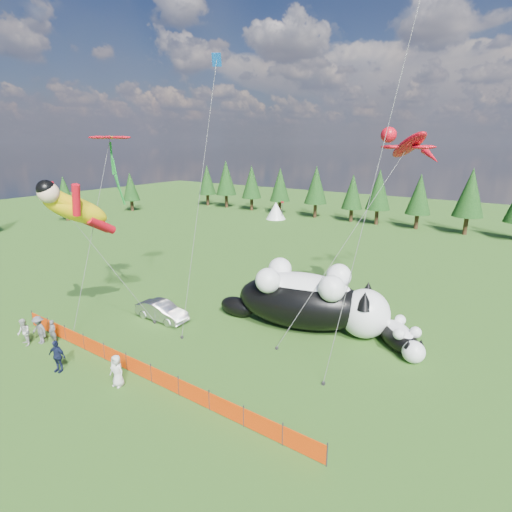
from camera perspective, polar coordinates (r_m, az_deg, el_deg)
The scene contains 16 objects.
ground at distance 25.06m, azimuth -10.90°, elevation -13.43°, with size 160.00×160.00×0.00m, color black.
safety_fence at distance 23.13m, azimuth -16.41°, elevation -15.08°, with size 22.06×0.06×1.10m.
tree_line at distance 62.64m, azimuth 19.67°, elevation 7.55°, with size 90.00×4.00×8.00m, color black, non-canonical shape.
festival_tents at distance 56.29m, azimuth 28.86°, elevation 2.93°, with size 50.00×3.20×2.80m, color white, non-canonical shape.
cat_large at distance 27.12m, azimuth 7.63°, elevation -6.12°, with size 11.80×6.16×4.31m.
cat_small at distance 26.12m, azimuth 19.90°, elevation -10.80°, with size 3.89×3.88×1.77m.
car at distance 29.27m, azimuth -13.30°, elevation -7.65°, with size 1.42×4.06×1.34m, color #AAABAF.
spectator_a at distance 28.33m, azimuth -27.04°, elevation -9.64°, with size 0.57×0.37×1.55m, color #525256.
spectator_b at distance 28.86m, azimuth -30.25°, elevation -9.43°, with size 0.85×0.50×1.74m, color beige.
spectator_c at distance 24.97m, azimuth -26.55°, elevation -12.67°, with size 1.08×0.55×1.85m, color #151C3A.
spectator_d at distance 28.65m, azimuth -28.58°, elevation -9.27°, with size 1.18×0.61×1.83m, color #525256.
spectator_e at distance 22.49m, azimuth -19.26°, elevation -15.22°, with size 0.85×0.55×1.74m, color beige.
superhero_kite at distance 27.65m, azimuth -24.28°, elevation 6.10°, with size 5.70×5.59×10.85m.
gecko_kite at distance 28.98m, azimuth 20.95°, elevation 14.55°, with size 7.49×12.96×15.66m.
flower_kite at distance 29.75m, azimuth -20.15°, elevation 15.29°, with size 3.37×6.77×13.35m.
diamond_kite_a at distance 29.26m, azimuth -5.84°, elevation 24.84°, with size 2.11×6.42×18.65m.
Camera 1 is at (15.94, -15.02, 12.19)m, focal length 28.00 mm.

